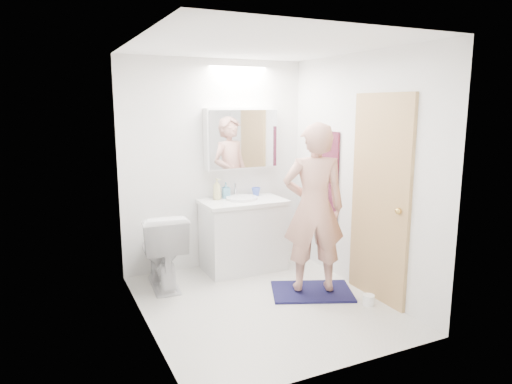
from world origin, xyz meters
TOP-DOWN VIEW (x-y plane):
  - floor at (0.00, 0.00)m, footprint 2.50×2.50m
  - ceiling at (0.00, 0.00)m, footprint 2.50×2.50m
  - wall_back at (0.00, 1.25)m, footprint 2.50×0.00m
  - wall_front at (0.00, -1.25)m, footprint 2.50×0.00m
  - wall_left at (-1.10, 0.00)m, footprint 0.00×2.50m
  - wall_right at (1.10, 0.00)m, footprint 0.00×2.50m
  - vanity_cabinet at (0.22, 0.96)m, footprint 0.90×0.55m
  - countertop at (0.22, 0.96)m, footprint 0.95×0.58m
  - sink_basin at (0.22, 0.99)m, footprint 0.36×0.36m
  - faucet at (0.22, 1.19)m, footprint 0.02×0.02m
  - medicine_cabinet at (0.30, 1.18)m, footprint 0.88×0.14m
  - mirror_panel at (0.30, 1.10)m, footprint 0.84×0.01m
  - toilet at (-0.76, 0.85)m, footprint 0.51×0.82m
  - bath_rug at (0.57, 0.01)m, footprint 0.95×0.82m
  - person at (0.57, 0.01)m, footprint 0.72×0.61m
  - door at (1.08, -0.35)m, footprint 0.04×0.80m
  - door_knob at (1.04, -0.65)m, footprint 0.06×0.06m
  - towel at (1.08, 0.55)m, footprint 0.02×0.42m
  - towel_hook at (1.07, 0.55)m, footprint 0.07×0.02m
  - soap_bottle_a at (-0.03, 1.11)m, footprint 0.13×0.13m
  - soap_bottle_b at (0.09, 1.15)m, footprint 0.09×0.10m
  - toothbrush_cup at (0.47, 1.12)m, footprint 0.14×0.14m
  - toilet_paper_roll at (0.90, -0.47)m, footprint 0.11×0.11m

SIDE VIEW (x-z plane):
  - floor at x=0.00m, z-range 0.00..0.00m
  - bath_rug at x=0.57m, z-range 0.00..0.02m
  - toilet_paper_roll at x=0.90m, z-range 0.00..0.10m
  - vanity_cabinet at x=0.22m, z-range 0.00..0.78m
  - toilet at x=-0.76m, z-range 0.00..0.81m
  - countertop at x=0.22m, z-range 0.78..0.82m
  - sink_basin at x=0.22m, z-range 0.82..0.85m
  - toothbrush_cup at x=0.47m, z-range 0.82..0.92m
  - person at x=0.57m, z-range 0.05..1.73m
  - faucet at x=0.22m, z-range 0.82..0.98m
  - soap_bottle_b at x=0.09m, z-range 0.82..1.00m
  - soap_bottle_a at x=-0.03m, z-range 0.82..1.06m
  - door_knob at x=1.04m, z-range 0.92..0.98m
  - door at x=1.08m, z-range 0.00..2.00m
  - towel at x=1.08m, z-range 0.60..1.60m
  - wall_back at x=0.00m, z-range -0.05..2.45m
  - wall_front at x=0.00m, z-range -0.05..2.45m
  - wall_left at x=-1.10m, z-range -0.05..2.45m
  - wall_right at x=1.10m, z-range -0.05..2.45m
  - medicine_cabinet at x=0.30m, z-range 1.15..1.85m
  - mirror_panel at x=0.30m, z-range 1.17..1.83m
  - towel_hook at x=1.07m, z-range 1.61..1.63m
  - ceiling at x=0.00m, z-range 2.40..2.40m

